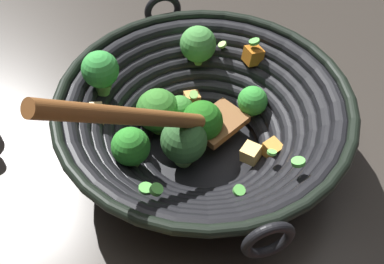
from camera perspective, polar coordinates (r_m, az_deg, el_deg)
The scene contains 2 objects.
ground_plane at distance 0.65m, azimuth 1.30°, elevation -2.54°, with size 4.00×4.00×0.00m, color #332D28.
wok at distance 0.60m, azimuth 1.14°, elevation 1.54°, with size 0.40×0.36×0.24m.
Camera 1 is at (-0.39, 0.10, 0.51)m, focal length 45.46 mm.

